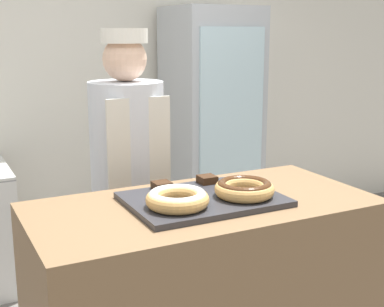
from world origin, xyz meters
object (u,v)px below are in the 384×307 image
Objects in this scene: serving_tray at (203,199)px; baker_person at (129,185)px; brownie_back_right at (207,179)px; beverage_fridge at (211,129)px; donut_chocolate_glaze at (244,188)px; brownie_back_left at (162,186)px; donut_light_glaze at (177,198)px.

serving_tray is 0.36× the size of baker_person.
beverage_fridge is at bearing 60.63° from brownie_back_right.
donut_chocolate_glaze is at bearing -80.44° from brownie_back_right.
brownie_back_left is 1.91m from beverage_fridge.
donut_chocolate_glaze is 3.31× the size of brownie_back_left.
donut_chocolate_glaze reaches higher than serving_tray.
brownie_back_left is at bearing -94.69° from baker_person.
donut_light_glaze is 3.31× the size of brownie_back_right.
beverage_fridge reaches higher than baker_person.
donut_light_glaze reaches higher than brownie_back_left.
serving_tray is 8.29× the size of brownie_back_left.
serving_tray is at bearing -119.71° from beverage_fridge.
brownie_back_right is (-0.04, 0.24, -0.02)m from donut_chocolate_glaze.
beverage_fridge reaches higher than brownie_back_right.
brownie_back_right reaches higher than serving_tray.
baker_person is at bearing -135.40° from beverage_fridge.
brownie_back_right is at bearing 43.06° from donut_light_glaze.
brownie_back_left is at bearing 80.44° from donut_light_glaze.
brownie_back_left is 1.00× the size of brownie_back_right.
donut_chocolate_glaze is at bearing -115.00° from beverage_fridge.
beverage_fridge is at bearing 44.60° from baker_person.
brownie_back_left is 0.55m from baker_person.
brownie_back_right is (0.11, 0.17, 0.03)m from serving_tray.
donut_light_glaze is at bearing -96.22° from baker_person.
brownie_back_right is at bearing 0.00° from brownie_back_left.
donut_light_glaze is (-0.15, -0.07, 0.05)m from serving_tray.
brownie_back_left is at bearing -124.99° from beverage_fridge.
donut_light_glaze is 0.79m from baker_person.
donut_chocolate_glaze reaches higher than brownie_back_right.
donut_light_glaze is at bearing -136.94° from brownie_back_right.
brownie_back_right is at bearing 57.25° from serving_tray.
serving_tray is 0.33× the size of beverage_fridge.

